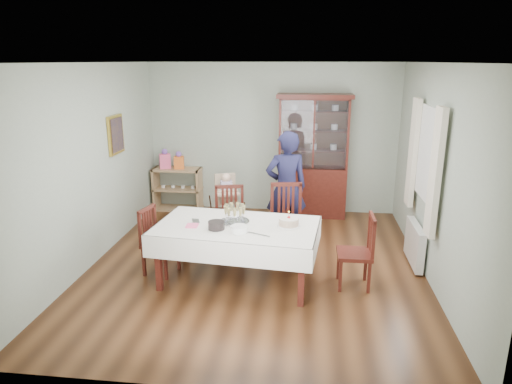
% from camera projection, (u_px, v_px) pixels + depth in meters
% --- Properties ---
extents(floor, '(5.00, 5.00, 0.00)m').
position_uv_depth(floor, '(256.00, 265.00, 6.30)').
color(floor, '#593319').
rests_on(floor, ground).
extents(room_shell, '(5.00, 5.00, 5.00)m').
position_uv_depth(room_shell, '(260.00, 137.00, 6.33)').
color(room_shell, '#9EAA99').
rests_on(room_shell, floor).
extents(dining_table, '(2.10, 1.34, 0.76)m').
position_uv_depth(dining_table, '(237.00, 253.00, 5.76)').
color(dining_table, '#4E1B13').
rests_on(dining_table, floor).
extents(china_cabinet, '(1.30, 0.48, 2.18)m').
position_uv_depth(china_cabinet, '(313.00, 155.00, 8.06)').
color(china_cabinet, '#4E1B13').
rests_on(china_cabinet, floor).
extents(sideboard, '(0.90, 0.38, 0.80)m').
position_uv_depth(sideboard, '(178.00, 189.00, 8.56)').
color(sideboard, tan).
rests_on(sideboard, floor).
extents(picture_frame, '(0.04, 0.48, 0.58)m').
position_uv_depth(picture_frame, '(116.00, 135.00, 6.85)').
color(picture_frame, gold).
rests_on(picture_frame, room_shell).
extents(window, '(0.04, 1.02, 1.22)m').
position_uv_depth(window, '(429.00, 155.00, 5.90)').
color(window, white).
rests_on(window, room_shell).
extents(curtain_left, '(0.07, 0.30, 1.55)m').
position_uv_depth(curtain_left, '(435.00, 173.00, 5.35)').
color(curtain_left, silver).
rests_on(curtain_left, room_shell).
extents(curtain_right, '(0.07, 0.30, 1.55)m').
position_uv_depth(curtain_right, '(413.00, 153.00, 6.53)').
color(curtain_right, silver).
rests_on(curtain_right, room_shell).
extents(radiator, '(0.10, 0.80, 0.55)m').
position_uv_depth(radiator, '(415.00, 244.00, 6.26)').
color(radiator, white).
rests_on(radiator, floor).
extents(chair_far_left, '(0.52, 0.52, 0.98)m').
position_uv_depth(chair_far_left, '(230.00, 234.00, 6.65)').
color(chair_far_left, '#4E1B13').
rests_on(chair_far_left, floor).
extents(chair_far_right, '(0.54, 0.54, 1.05)m').
position_uv_depth(chair_far_right, '(287.00, 236.00, 6.51)').
color(chair_far_right, '#4E1B13').
rests_on(chair_far_right, floor).
extents(chair_end_left, '(0.48, 0.48, 0.89)m').
position_uv_depth(chair_end_left, '(160.00, 254.00, 6.02)').
color(chair_end_left, '#4E1B13').
rests_on(chair_end_left, floor).
extents(chair_end_right, '(0.42, 0.42, 0.93)m').
position_uv_depth(chair_end_right, '(355.00, 265.00, 5.66)').
color(chair_end_right, '#4E1B13').
rests_on(chair_end_right, floor).
extents(woman, '(0.73, 0.58, 1.74)m').
position_uv_depth(woman, '(286.00, 188.00, 6.89)').
color(woman, black).
rests_on(woman, floor).
extents(high_chair, '(0.57, 0.57, 1.01)m').
position_uv_depth(high_chair, '(227.00, 210.00, 7.35)').
color(high_chair, black).
rests_on(high_chair, floor).
extents(champagne_tray, '(0.37, 0.37, 0.23)m').
position_uv_depth(champagne_tray, '(235.00, 217.00, 5.73)').
color(champagne_tray, silver).
rests_on(champagne_tray, dining_table).
extents(birthday_cake, '(0.28, 0.28, 0.20)m').
position_uv_depth(birthday_cake, '(289.00, 222.00, 5.60)').
color(birthday_cake, white).
rests_on(birthday_cake, dining_table).
extents(plate_stack_dark, '(0.21, 0.21, 0.10)m').
position_uv_depth(plate_stack_dark, '(216.00, 225.00, 5.50)').
color(plate_stack_dark, black).
rests_on(plate_stack_dark, dining_table).
extents(plate_stack_white, '(0.26, 0.26, 0.08)m').
position_uv_depth(plate_stack_white, '(239.00, 229.00, 5.40)').
color(plate_stack_white, white).
rests_on(plate_stack_white, dining_table).
extents(napkin_stack, '(0.15, 0.15, 0.02)m').
position_uv_depth(napkin_stack, '(192.00, 226.00, 5.60)').
color(napkin_stack, '#FF5D8F').
rests_on(napkin_stack, dining_table).
extents(cutlery, '(0.16, 0.19, 0.01)m').
position_uv_depth(cutlery, '(193.00, 221.00, 5.79)').
color(cutlery, silver).
rests_on(cutlery, dining_table).
extents(cake_knife, '(0.28, 0.15, 0.01)m').
position_uv_depth(cake_knife, '(259.00, 234.00, 5.33)').
color(cake_knife, silver).
rests_on(cake_knife, dining_table).
extents(gift_bag_pink, '(0.23, 0.19, 0.37)m').
position_uv_depth(gift_bag_pink, '(165.00, 160.00, 8.41)').
color(gift_bag_pink, '#FF5D8F').
rests_on(gift_bag_pink, sideboard).
extents(gift_bag_orange, '(0.20, 0.15, 0.33)m').
position_uv_depth(gift_bag_orange, '(179.00, 161.00, 8.38)').
color(gift_bag_orange, orange).
rests_on(gift_bag_orange, sideboard).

